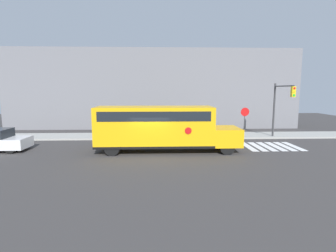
{
  "coord_description": "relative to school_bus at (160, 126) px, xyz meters",
  "views": [
    {
      "loc": [
        0.53,
        -17.14,
        4.27
      ],
      "look_at": [
        1.23,
        1.22,
        1.72
      ],
      "focal_mm": 28.0,
      "sensor_mm": 36.0,
      "label": 1
    }
  ],
  "objects": [
    {
      "name": "school_bus",
      "position": [
        0.0,
        0.0,
        0.0
      ],
      "size": [
        9.83,
        2.57,
        3.12
      ],
      "color": "#EAA80F",
      "rests_on": "ground"
    },
    {
      "name": "building_backdrop",
      "position": [
        -0.68,
        12.28,
        2.56
      ],
      "size": [
        32.0,
        4.0,
        8.67
      ],
      "color": "slate",
      "rests_on": "ground"
    },
    {
      "name": "crosswalk_stripes",
      "position": [
        8.42,
        1.28,
        -1.77
      ],
      "size": [
        4.0,
        3.2,
        0.01
      ],
      "color": "white",
      "rests_on": "ground"
    },
    {
      "name": "traffic_light",
      "position": [
        10.1,
        3.71,
        1.45
      ],
      "size": [
        0.28,
        3.35,
        4.81
      ],
      "color": "#38383A",
      "rests_on": "ground"
    },
    {
      "name": "ground_plane",
      "position": [
        -0.68,
        -0.72,
        -1.78
      ],
      "size": [
        60.0,
        60.0,
        0.0
      ],
      "primitive_type": "plane",
      "color": "#3A3838"
    },
    {
      "name": "stop_sign",
      "position": [
        7.43,
        4.64,
        0.04
      ],
      "size": [
        0.74,
        0.1,
        2.72
      ],
      "color": "#38383A",
      "rests_on": "ground"
    },
    {
      "name": "sidewalk_strip",
      "position": [
        -0.68,
        5.78,
        -1.7
      ],
      "size": [
        44.0,
        3.0,
        0.15
      ],
      "color": "#9E9E99",
      "rests_on": "ground"
    }
  ]
}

